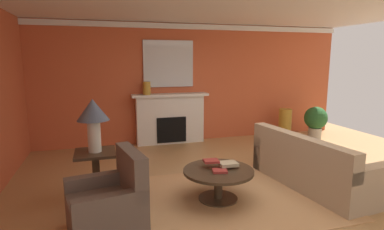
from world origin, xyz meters
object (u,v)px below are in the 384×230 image
vase_tall_corner (285,123)px  vase_mantel_left (147,88)px  armchair_near_window (109,207)px  potted_plant (316,120)px  table_lamp (93,115)px  side_table (96,172)px  mantel_mirror (168,64)px  fireplace (170,120)px  sofa (313,168)px  coffee_table (218,177)px

vase_tall_corner → vase_mantel_left: 3.63m
armchair_near_window → potted_plant: armchair_near_window is taller
table_lamp → potted_plant: 5.63m
side_table → table_lamp: table_lamp is taller
side_table → vase_tall_corner: bearing=27.3°
vase_mantel_left → mantel_mirror: bearing=17.2°
side_table → vase_tall_corner: 5.20m
mantel_mirror → table_lamp: bearing=-121.0°
potted_plant → armchair_near_window: bearing=-149.8°
table_lamp → vase_tall_corner: 5.27m
vase_tall_corner → potted_plant: (0.60, -0.41, 0.12)m
fireplace → table_lamp: size_ratio=2.40×
mantel_mirror → table_lamp: size_ratio=1.58×
sofa → potted_plant: size_ratio=2.63×
table_lamp → vase_tall_corner: (4.62, 2.39, -0.85)m
fireplace → potted_plant: bearing=-11.3°
vase_tall_corner → fireplace: bearing=174.2°
armchair_near_window → potted_plant: bearing=30.2°
vase_tall_corner → vase_mantel_left: vase_mantel_left is taller
vase_mantel_left → coffee_table: bearing=-80.6°
sofa → armchair_near_window: size_ratio=2.30×
mantel_mirror → vase_mantel_left: bearing=-162.8°
vase_mantel_left → side_table: bearing=-113.3°
fireplace → armchair_near_window: fireplace is taller
mantel_mirror → potted_plant: mantel_mirror is taller
coffee_table → vase_tall_corner: size_ratio=1.35×
sofa → mantel_mirror: bearing=115.7°
armchair_near_window → vase_tall_corner: bearing=36.9°
coffee_table → side_table: side_table is taller
table_lamp → side_table: bearing=0.0°
sofa → fireplace: bearing=116.6°
mantel_mirror → vase_tall_corner: mantel_mirror is taller
fireplace → sofa: fireplace is taller
vase_tall_corner → armchair_near_window: bearing=-143.1°
vase_tall_corner → potted_plant: bearing=-34.2°
sofa → potted_plant: 3.15m
table_lamp → vase_mantel_left: bearing=66.7°
vase_mantel_left → sofa: bearing=-55.6°
table_lamp → potted_plant: (5.22, 1.98, -0.73)m
sofa → vase_mantel_left: bearing=124.4°
sofa → table_lamp: bearing=171.5°
mantel_mirror → potted_plant: (3.54, -0.83, -1.39)m
mantel_mirror → vase_tall_corner: size_ratio=1.59×
armchair_near_window → vase_mantel_left: vase_mantel_left is taller
sofa → side_table: sofa is taller
table_lamp → vase_tall_corner: size_ratio=1.01×
side_table → potted_plant: potted_plant is taller
side_table → sofa: bearing=-8.5°
table_lamp → vase_mantel_left: vase_mantel_left is taller
armchair_near_window → sofa: bearing=8.7°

